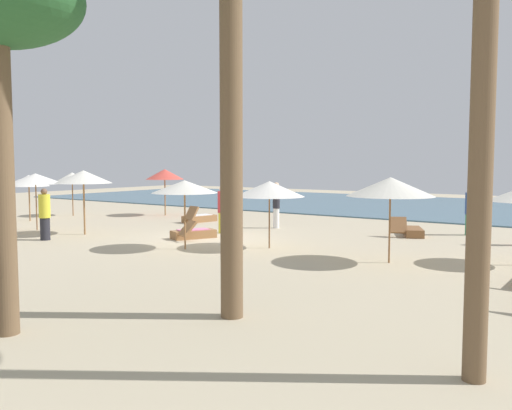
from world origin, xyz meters
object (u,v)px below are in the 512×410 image
(person_1, at_px, (222,209))
(person_3, at_px, (45,214))
(umbrella_2, at_px, (165,174))
(umbrella_5, at_px, (185,187))
(lounger_1, at_px, (411,231))
(lounger_2, at_px, (199,218))
(person_0, at_px, (470,211))
(umbrella_8, at_px, (35,179))
(umbrella_3, at_px, (29,181))
(umbrella_7, at_px, (72,178))
(person_5, at_px, (276,204))
(umbrella_6, at_px, (390,187))
(lounger_3, at_px, (193,233))
(umbrella_1, at_px, (83,177))
(umbrella_4, at_px, (269,189))

(person_1, height_order, person_3, person_1)
(umbrella_2, distance_m, umbrella_5, 10.46)
(lounger_1, bearing_deg, person_1, -151.83)
(lounger_2, relative_size, person_3, 1.00)
(person_0, distance_m, person_3, 14.72)
(umbrella_2, distance_m, lounger_2, 3.92)
(umbrella_8, distance_m, person_3, 3.12)
(umbrella_3, height_order, person_0, umbrella_3)
(umbrella_2, xyz_separation_m, umbrella_7, (-3.49, -2.70, -0.15))
(umbrella_3, xyz_separation_m, person_5, (10.34, 4.02, -0.84))
(umbrella_8, relative_size, person_3, 1.25)
(umbrella_2, distance_m, lounger_1, 12.44)
(person_1, distance_m, person_5, 2.52)
(person_0, xyz_separation_m, person_5, (-6.76, -2.22, 0.07))
(umbrella_6, relative_size, lounger_1, 1.27)
(umbrella_5, height_order, lounger_3, umbrella_5)
(umbrella_7, bearing_deg, umbrella_2, 37.72)
(person_1, bearing_deg, umbrella_1, -140.40)
(umbrella_2, height_order, umbrella_4, umbrella_2)
(umbrella_3, height_order, lounger_2, umbrella_3)
(person_0, distance_m, person_1, 8.87)
(umbrella_3, bearing_deg, umbrella_6, -1.78)
(person_1, bearing_deg, umbrella_7, 175.12)
(umbrella_4, relative_size, person_1, 1.23)
(umbrella_1, distance_m, umbrella_4, 7.27)
(person_1, bearing_deg, lounger_2, 143.79)
(lounger_2, relative_size, person_1, 1.00)
(umbrella_5, bearing_deg, person_0, 52.63)
(lounger_1, relative_size, lounger_3, 0.99)
(person_0, bearing_deg, umbrella_3, -159.94)
(umbrella_4, distance_m, lounger_1, 6.00)
(lounger_1, height_order, person_3, person_3)
(umbrella_1, height_order, lounger_1, umbrella_1)
(umbrella_8, bearing_deg, umbrella_6, 5.25)
(lounger_2, relative_size, lounger_3, 0.97)
(umbrella_5, height_order, umbrella_8, umbrella_8)
(person_3, relative_size, person_5, 0.96)
(umbrella_1, relative_size, umbrella_4, 1.08)
(umbrella_1, xyz_separation_m, person_0, (11.39, 7.76, -1.21))
(umbrella_4, distance_m, lounger_3, 3.68)
(umbrella_6, bearing_deg, lounger_2, 156.75)
(lounger_1, bearing_deg, umbrella_2, 178.40)
(umbrella_2, distance_m, person_1, 7.34)
(umbrella_1, distance_m, umbrella_7, 7.22)
(umbrella_6, distance_m, person_5, 7.92)
(umbrella_3, height_order, umbrella_6, umbrella_6)
(lounger_1, bearing_deg, person_0, 41.05)
(umbrella_3, bearing_deg, person_3, -28.66)
(umbrella_1, distance_m, lounger_3, 4.55)
(umbrella_8, xyz_separation_m, person_5, (7.14, 5.79, -1.03))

